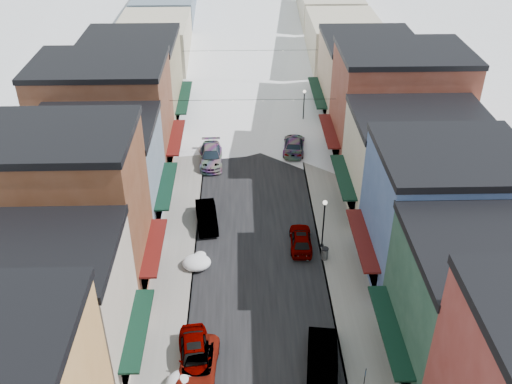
{
  "coord_description": "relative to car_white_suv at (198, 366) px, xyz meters",
  "views": [
    {
      "loc": [
        -1.13,
        -12.29,
        28.51
      ],
      "look_at": [
        0.0,
        29.05,
        2.36
      ],
      "focal_mm": 40.0,
      "sensor_mm": 36.0,
      "label": 1
    }
  ],
  "objects": [
    {
      "name": "snow_pile_mid",
      "position": [
        -0.69,
        10.41,
        -0.25
      ],
      "size": [
        2.23,
        2.57,
        0.94
      ],
      "color": "white",
      "rests_on": "ground"
    },
    {
      "name": "car_silver_wagon",
      "position": [
        -0.23,
        26.77,
        0.1
      ],
      "size": [
        2.43,
        5.6,
        1.61
      ],
      "primitive_type": "imported",
      "rotation": [
        0.0,
        0.0,
        0.03
      ],
      "color": "#A3A7AC",
      "rests_on": "ground"
    },
    {
      "name": "bldg_r_blue",
      "position": [
        17.26,
        9.33,
        4.55
      ],
      "size": [
        11.3,
        9.2,
        10.5
      ],
      "color": "#3C5588",
      "rests_on": "ground"
    },
    {
      "name": "bldg_r_tan",
      "position": [
        17.26,
        37.33,
        4.05
      ],
      "size": [
        11.3,
        11.2,
        9.5
      ],
      "color": "tan",
      "rests_on": "ground"
    },
    {
      "name": "curb_right",
      "position": [
        9.12,
        48.33,
        -0.63
      ],
      "size": [
        0.1,
        160.0,
        0.15
      ],
      "primitive_type": "cube",
      "color": "slate",
      "rests_on": "ground"
    },
    {
      "name": "distant_blocks",
      "position": [
        4.07,
        71.33,
        3.3
      ],
      "size": [
        34.0,
        55.0,
        8.0
      ],
      "color": "gray",
      "rests_on": "ground"
    },
    {
      "name": "car_silver_sedan",
      "position": [
        -0.23,
        0.8,
        0.12
      ],
      "size": [
        2.52,
        5.06,
        1.66
      ],
      "primitive_type": "imported",
      "rotation": [
        0.0,
        0.0,
        0.12
      ],
      "color": "#ACAFB5",
      "rests_on": "ground"
    },
    {
      "name": "bldg_l_cream",
      "position": [
        -9.12,
        0.83,
        4.05
      ],
      "size": [
        11.3,
        8.2,
        9.5
      ],
      "color": "#C2AF9C",
      "rests_on": "ground"
    },
    {
      "name": "curb_left",
      "position": [
        -0.98,
        48.33,
        -0.63
      ],
      "size": [
        0.1,
        160.0,
        0.15
      ],
      "primitive_type": "cube",
      "color": "slate",
      "rests_on": "ground"
    },
    {
      "name": "bldg_l_brick_near",
      "position": [
        -9.63,
        8.83,
        5.55
      ],
      "size": [
        12.3,
        8.2,
        12.5
      ],
      "color": "brown",
      "rests_on": "ground"
    },
    {
      "name": "bldg_r_brick_far",
      "position": [
        18.26,
        27.33,
        5.05
      ],
      "size": [
        13.3,
        9.2,
        11.5
      ],
      "color": "maroon",
      "rests_on": "ground"
    },
    {
      "name": "bldg_r_cream",
      "position": [
        17.76,
        18.33,
        3.8
      ],
      "size": [
        12.3,
        9.2,
        9.0
      ],
      "color": "beige",
      "rests_on": "ground"
    },
    {
      "name": "snow_pile_near",
      "position": [
        -0.69,
        -0.9,
        -0.24
      ],
      "size": [
        2.31,
        2.62,
        0.98
      ],
      "color": "white",
      "rests_on": "ground"
    },
    {
      "name": "car_lane_silver",
      "position": [
        3.14,
        43.74,
        0.0
      ],
      "size": [
        1.91,
        4.23,
        1.41
      ],
      "primitive_type": "imported",
      "rotation": [
        0.0,
        0.0,
        0.06
      ],
      "color": "#A7A9AF",
      "rests_on": "ground"
    },
    {
      "name": "snow_pile_far",
      "position": [
        -0.53,
        28.88,
        -0.24
      ],
      "size": [
        2.28,
        2.6,
        0.96
      ],
      "color": "white",
      "rests_on": "ground"
    },
    {
      "name": "road",
      "position": [
        4.07,
        48.33,
        -0.7
      ],
      "size": [
        10.0,
        160.0,
        0.01
      ],
      "primitive_type": "cube",
      "color": "black",
      "rests_on": "ground"
    },
    {
      "name": "car_green_sedan",
      "position": [
        7.73,
        0.39,
        0.15
      ],
      "size": [
        2.46,
        5.39,
        1.71
      ],
      "primitive_type": "imported",
      "rotation": [
        0.0,
        0.0,
        3.01
      ],
      "color": "black",
      "rests_on": "ground"
    },
    {
      "name": "car_dark_hatch",
      "position": [
        -0.19,
        16.09,
        0.08
      ],
      "size": [
        2.27,
        4.93,
        1.56
      ],
      "primitive_type": "imported",
      "rotation": [
        0.0,
        0.0,
        0.13
      ],
      "color": "black",
      "rests_on": "ground"
    },
    {
      "name": "sidewalk_left",
      "position": [
        -2.53,
        48.33,
        -0.63
      ],
      "size": [
        3.2,
        160.0,
        0.15
      ],
      "primitive_type": "cube",
      "color": "gray",
      "rests_on": "ground"
    },
    {
      "name": "bldg_l_grayblue",
      "position": [
        -9.12,
        17.33,
        3.8
      ],
      "size": [
        11.3,
        9.2,
        9.0
      ],
      "color": "slate",
      "rests_on": "ground"
    },
    {
      "name": "car_gray_suv",
      "position": [
        7.57,
        12.71,
        0.03
      ],
      "size": [
        1.91,
        4.4,
        1.48
      ],
      "primitive_type": "imported",
      "rotation": [
        0.0,
        0.0,
        3.1
      ],
      "color": "gray",
      "rests_on": "ground"
    },
    {
      "name": "streetlamp_near",
      "position": [
        9.27,
        12.54,
        2.22
      ],
      "size": [
        0.37,
        0.37,
        4.39
      ],
      "color": "black",
      "rests_on": "sidewalk_right"
    },
    {
      "name": "bldg_l_tan",
      "position": [
        -9.12,
        36.33,
        4.3
      ],
      "size": [
        11.3,
        11.2,
        10.0
      ],
      "color": "#8C7E5C",
      "rests_on": "ground"
    },
    {
      "name": "car_black_sedan",
      "position": [
        8.37,
        29.04,
        0.07
      ],
      "size": [
        2.82,
        5.56,
        1.55
      ],
      "primitive_type": "imported",
      "rotation": [
        0.0,
        0.0,
        3.01
      ],
      "color": "black",
      "rests_on": "ground"
    },
    {
      "name": "bldg_r_green",
      "position": [
        17.26,
        0.33,
        4.05
      ],
      "size": [
        11.3,
        9.2,
        9.5
      ],
      "color": "#1F4132",
      "rests_on": "ground"
    },
    {
      "name": "car_lane_white",
      "position": [
        4.91,
        50.33,
        0.03
      ],
      "size": [
        2.53,
        5.34,
        1.47
      ],
      "primitive_type": "imported",
      "rotation": [
        0.0,
        0.0,
        3.16
      ],
      "color": "silver",
      "rests_on": "ground"
    },
    {
      "name": "parking_sign",
      "position": [
        9.96,
        -1.65,
        0.59
      ],
      "size": [
        0.09,
        0.26,
        1.95
      ],
      "color": "black",
      "rests_on": "sidewalk_right"
    },
    {
      "name": "trash_can",
      "position": [
        9.27,
        10.95,
        -0.05
      ],
      "size": [
        0.59,
        0.59,
        0.99
      ],
      "color": "#575A5C",
      "rests_on": "sidewalk_right"
    },
    {
      "name": "streetlamp_far",
      "position": [
        9.89,
        34.73,
        2.23
      ],
      "size": [
        0.37,
        0.37,
        4.42
      ],
      "color": "black",
      "rests_on": "sidewalk_right"
    },
    {
      "name": "sidewalk_right",
      "position": [
        10.67,
        48.33,
        -0.63
      ],
      "size": [
        3.2,
        160.0,
        0.15
      ],
      "primitive_type": "cube",
      "color": "gray",
      "rests_on": "ground"
    },
    {
      "name": "car_white_suv",
      "position": [
        0.0,
        0.0,
        0.0
      ],
      "size": [
        2.68,
        5.21,
        1.41
      ],
      "primitive_type": "imported",
      "rotation": [
        0.0,
        0.0,
        -0.07
      ],
      "color": "#BCBCBE",
      "rests_on": "ground"
    },
    {
      "name": "bldg_l_brick_far",
      "position": [
        -10.12,
        26.33,
        4.8
      ],
      "size": [
        13.3,
        9.2,
        11.0
      ],
      "color": "brown",
      "rests_on": "ground"
    },
    {
      "name": "overhead_cables",
      "position": [
        4.07,
        35.83,
        5.5
      ],
      "size": [
        16.4,
        15.04,
        0.04
      ],
      "color": "black",
      "rests_on": "ground"
    }
  ]
}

